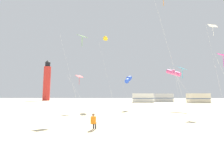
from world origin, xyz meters
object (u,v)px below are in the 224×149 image
(kite_diamond_scarlet, at_px, (79,77))
(rv_van_white, at_px, (143,98))
(kite_diamond_magenta, at_px, (223,57))
(kite_tube_rainbow, at_px, (173,72))
(kite_tube_gold, at_px, (105,39))
(rv_van_cream, at_px, (198,98))
(kite_flyer_standing, at_px, (94,121))
(rv_van_silver, at_px, (163,98))
(kite_diamond_lime, at_px, (81,39))
(kite_diamond_white, at_px, (213,29))
(lighthouse_distant, at_px, (47,81))
(kite_diamond_orange, at_px, (164,0))
(kite_diamond_cyan, at_px, (182,70))
(kite_tube_blue, at_px, (128,79))

(kite_diamond_scarlet, relative_size, rv_van_white, 0.81)
(kite_diamond_magenta, relative_size, kite_tube_rainbow, 0.96)
(kite_tube_gold, relative_size, rv_van_cream, 2.07)
(kite_flyer_standing, bearing_deg, rv_van_silver, -103.03)
(rv_van_cream, bearing_deg, kite_diamond_scarlet, -143.16)
(kite_diamond_lime, relative_size, rv_van_white, 1.42)
(kite_diamond_white, bearing_deg, lighthouse_distant, 129.35)
(rv_van_silver, distance_m, rv_van_cream, 10.76)
(kite_tube_gold, relative_size, lighthouse_distant, 0.81)
(kite_diamond_orange, distance_m, rv_van_white, 38.21)
(kite_diamond_magenta, bearing_deg, kite_tube_rainbow, 94.39)
(kite_diamond_cyan, xyz_separation_m, lighthouse_distant, (-36.05, 46.87, 2.48))
(kite_diamond_magenta, relative_size, rv_van_white, 1.00)
(kite_diamond_scarlet, distance_m, kite_diamond_white, 17.77)
(kite_tube_rainbow, height_order, rv_van_silver, kite_tube_rainbow)
(rv_van_cream, bearing_deg, kite_diamond_magenta, -117.50)
(kite_tube_gold, height_order, kite_diamond_cyan, kite_tube_gold)
(rv_van_cream, bearing_deg, rv_van_silver, 139.75)
(kite_diamond_orange, distance_m, rv_van_cream, 41.26)
(kite_diamond_lime, bearing_deg, kite_diamond_cyan, 6.09)
(rv_van_cream, bearing_deg, kite_flyer_standing, -129.70)
(kite_diamond_scarlet, distance_m, lighthouse_distant, 48.56)
(kite_tube_gold, bearing_deg, rv_van_cream, 36.89)
(kite_diamond_scarlet, height_order, kite_tube_blue, kite_tube_blue)
(kite_diamond_white, relative_size, rv_van_silver, 1.61)
(kite_diamond_white, distance_m, kite_diamond_cyan, 5.61)
(kite_diamond_scarlet, relative_size, kite_tube_rainbow, 0.78)
(kite_diamond_lime, distance_m, kite_diamond_magenta, 14.73)
(kite_diamond_lime, relative_size, lighthouse_distant, 0.55)
(rv_van_cream, bearing_deg, kite_diamond_lime, -136.44)
(kite_tube_rainbow, relative_size, kite_diamond_white, 0.65)
(kite_diamond_cyan, xyz_separation_m, rv_van_silver, (8.51, 36.87, -3.97))
(kite_tube_gold, bearing_deg, kite_flyer_standing, -89.12)
(kite_diamond_orange, relative_size, lighthouse_distant, 0.75)
(kite_diamond_white, height_order, lighthouse_distant, lighthouse_distant)
(kite_diamond_cyan, height_order, rv_van_cream, kite_diamond_cyan)
(kite_diamond_lime, height_order, kite_tube_rainbow, kite_diamond_lime)
(kite_tube_rainbow, xyz_separation_m, kite_diamond_cyan, (-1.90, -8.04, -0.78))
(kite_diamond_orange, xyz_separation_m, lighthouse_distant, (-32.98, 50.74, -3.86))
(kite_flyer_standing, xyz_separation_m, kite_diamond_scarlet, (-3.61, 11.01, 4.32))
(kite_tube_gold, distance_m, rv_van_cream, 35.52)
(kite_diamond_scarlet, relative_size, kite_diamond_cyan, 0.92)
(kite_diamond_magenta, relative_size, kite_tube_blue, 1.14)
(kite_diamond_lime, bearing_deg, kite_tube_rainbow, 34.43)
(kite_diamond_lime, distance_m, lighthouse_distant, 53.96)
(kite_diamond_scarlet, height_order, kite_diamond_cyan, kite_diamond_cyan)
(kite_diamond_scarlet, xyz_separation_m, rv_van_cream, (30.21, 26.31, -3.54))
(kite_tube_blue, height_order, rv_van_white, kite_tube_blue)
(kite_flyer_standing, xyz_separation_m, lighthouse_distant, (-26.66, 53.65, 7.22))
(kite_diamond_scarlet, distance_m, kite_tube_blue, 8.61)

